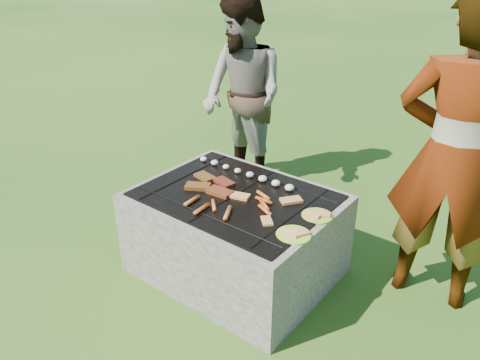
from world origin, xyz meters
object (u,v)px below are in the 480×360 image
Objects in this scene: plate_near at (293,235)px; bystander at (243,97)px; cook at (454,158)px; fire_pit at (236,236)px; plate_far at (317,216)px.

bystander is (-1.36, 1.27, 0.26)m from plate_near.
bystander is at bearing -24.43° from cook.
cook is (1.15, 0.61, 0.70)m from fire_pit.
cook is (0.59, 0.78, 0.37)m from plate_near.
bystander is at bearing 136.80° from plate_near.
plate_far is 0.12× the size of cook.
plate_far is at bearing 30.85° from cook.
bystander is (-0.80, 1.11, 0.59)m from fire_pit.
bystander reaches higher than fire_pit.
plate_near reaches higher than fire_pit.
plate_near is 1.05m from cook.
plate_near is (0.00, -0.27, 0.00)m from plate_far.
cook reaches higher than plate_near.
plate_far is at bearing 90.03° from plate_near.
fire_pit is 0.75× the size of bystander.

